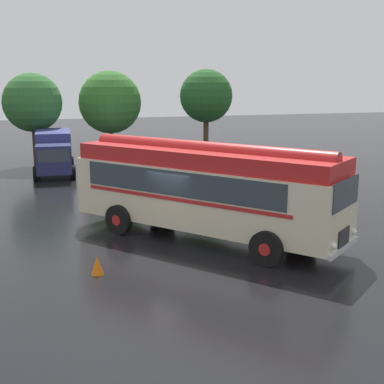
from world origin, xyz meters
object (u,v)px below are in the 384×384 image
vintage_bus (205,187)px  box_van (54,151)px  traffic_cone (97,265)px  car_mid_left (145,156)px  car_near_left (100,158)px

vintage_bus → box_van: vintage_bus is taller
traffic_cone → vintage_bus: bearing=30.6°
car_mid_left → box_van: 5.50m
vintage_bus → car_near_left: (-1.65, 15.23, -1.05)m
car_mid_left → box_van: bearing=177.2°
car_mid_left → traffic_cone: bearing=-106.6°
car_near_left → car_mid_left: 2.76m
box_van → traffic_cone: size_ratio=10.66×
vintage_bus → box_van: 16.00m
vintage_bus → traffic_cone: (-4.12, -2.44, -1.62)m
vintage_bus → car_near_left: size_ratio=2.22×
car_mid_left → box_van: box_van is taller
car_mid_left → car_near_left: bearing=177.7°
car_near_left → box_van: 2.76m
car_mid_left → vintage_bus: bearing=-94.2°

